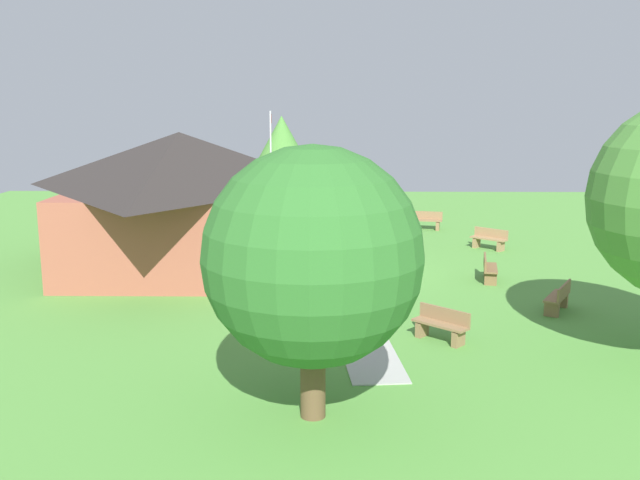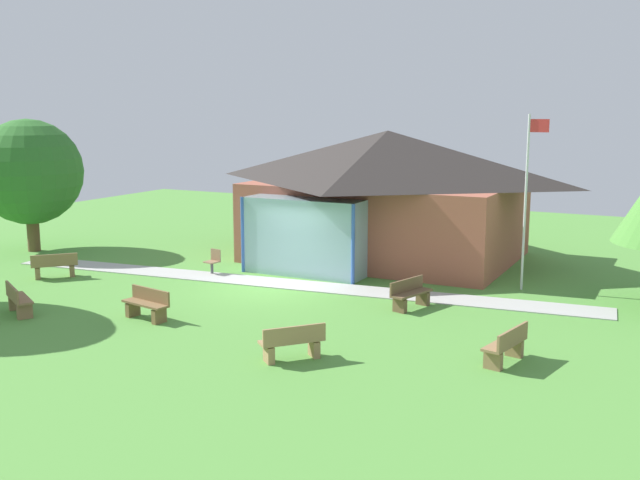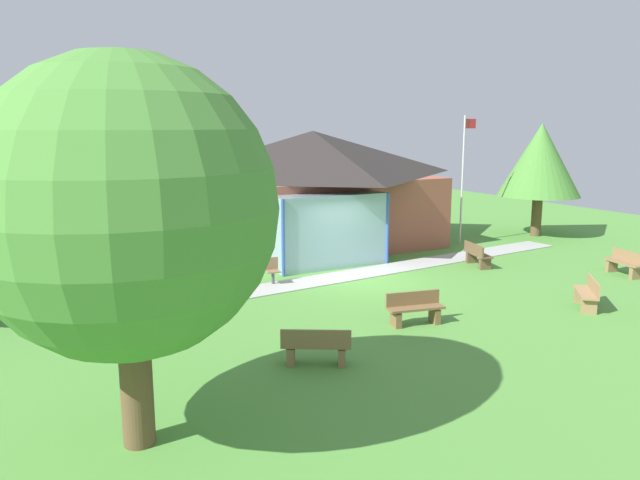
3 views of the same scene
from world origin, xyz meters
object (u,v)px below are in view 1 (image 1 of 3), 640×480
Objects in this scene: bench_lawn_far_right at (426,221)px; tree_west_hedge at (313,257)px; flagpole at (271,167)px; bench_front_left at (558,298)px; tree_east_hedge at (282,149)px; bench_mid_left at (441,326)px; bench_front_center at (489,269)px; pavilion at (185,196)px; patio_chair_west at (327,281)px; bench_front_right at (489,240)px; bench_mid_right at (355,235)px.

tree_west_hedge is (-20.08, 4.80, 2.78)m from bench_lawn_far_right.
flagpole is 7.70m from bench_lawn_far_right.
tree_east_hedge is (16.30, 9.07, 3.11)m from bench_front_left.
flagpole is 3.93× the size of bench_mid_left.
tree_east_hedge is at bearing -137.68° from bench_front_center.
bench_mid_left is (-14.51, -5.50, -2.64)m from flagpole.
bench_mid_left is at bearing -136.55° from pavilion.
bench_front_left is at bearing -44.61° from tree_west_hedge.
patio_chair_west is (1.89, 6.70, 0.01)m from bench_front_left.
pavilion is at bearing 53.12° from bench_front_right.
bench_lawn_far_right is at bearing -24.66° from bench_front_right.
bench_front_center is 5.69m from patio_chair_west.
bench_lawn_far_right and bench_front_center have the same top height.
pavilion is at bearing -3.84° from bench_mid_left.
bench_front_left is (-11.95, -9.26, -2.64)m from flagpole.
bench_mid_right is (9.53, 5.56, 0.00)m from bench_front_left.
flagpole is 3.52× the size of bench_mid_right.
bench_lawn_far_right and bench_front_left have the same top height.
bench_front_left is (-6.10, -11.96, -2.12)m from pavilion.
bench_lawn_far_right is 9.59m from bench_front_center.
bench_front_left is at bearing 83.83° from patio_chair_west.
bench_front_center is 1.11× the size of bench_mid_left.
flagpole is at bearing 21.16° from bench_front_right.
flagpole reaches higher than patio_chair_west.
bench_mid_right and bench_front_center have the same top height.
bench_mid_right is 0.30× the size of tree_west_hedge.
bench_front_center is 6.59m from bench_mid_left.
bench_lawn_far_right is 13.24m from bench_front_left.
tree_east_hedge is at bearing -2.56° from flagpole.
bench_front_left is 3.74m from bench_front_center.
pavilion is 12.25m from bench_lawn_far_right.
bench_front_right is at bearing -77.71° from pavilion.
tree_east_hedge reaches higher than bench_front_center.
bench_mid_right is at bearing 60.23° from bench_front_left.
flagpole is at bearing 20.72° from bench_lawn_far_right.
bench_mid_left is 1.63× the size of patio_chair_west.
bench_mid_left is at bearing -65.05° from bench_mid_right.
tree_west_hedge is 1.02× the size of tree_east_hedge.
patio_chair_west is at bearing 104.27° from bench_front_left.
tree_west_hedge reaches higher than bench_front_right.
bench_front_left is at bearing -43.24° from bench_mid_right.
pavilion reaches higher than bench_mid_right.
patio_chair_west reaches higher than bench_front_left.
tree_west_hedge is at bearing 88.34° from bench_lawn_far_right.
bench_front_center is at bearing 118.51° from bench_front_right.
bench_mid_left is at bearing 154.20° from bench_front_left.
patio_chair_west reaches higher than bench_mid_right.
tree_east_hedge reaches higher than bench_mid_left.
bench_mid_left is 5.32m from patio_chair_west.
flagpole is 3.62× the size of bench_front_left.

